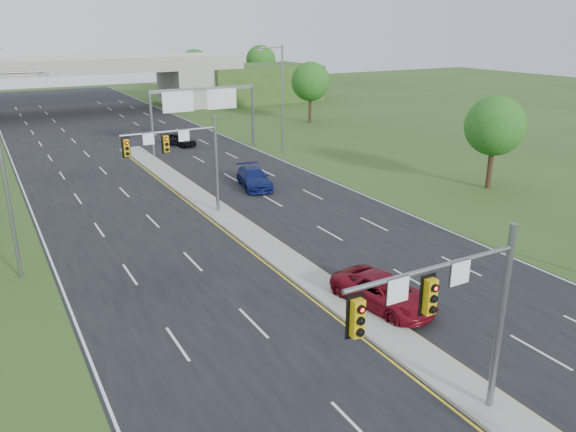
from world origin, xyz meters
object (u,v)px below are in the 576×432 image
(signal_mast_far, at_px, (185,152))
(car_far_a, at_px, (384,292))
(car_far_b, at_px, (254,178))
(overpass, at_px, (78,89))
(car_far_c, at_px, (180,139))
(sign_gantry, at_px, (202,102))
(signal_mast_near, at_px, (456,306))

(signal_mast_far, relative_size, car_far_a, 1.27)
(car_far_b, bearing_deg, overpass, 107.96)
(overpass, bearing_deg, car_far_a, -88.81)
(overpass, bearing_deg, car_far_b, -84.15)
(car_far_b, distance_m, car_far_c, 19.07)
(sign_gantry, height_order, car_far_a, sign_gantry)
(signal_mast_far, height_order, overpass, overpass)
(car_far_c, bearing_deg, sign_gantry, -90.39)
(car_far_b, bearing_deg, signal_mast_far, -135.36)
(car_far_a, bearing_deg, signal_mast_far, 92.94)
(signal_mast_far, height_order, car_far_a, signal_mast_far)
(signal_mast_far, xyz_separation_m, car_far_b, (7.42, 4.74, -3.92))
(car_far_b, bearing_deg, sign_gantry, 96.41)
(signal_mast_near, height_order, car_far_b, signal_mast_near)
(car_far_c, bearing_deg, signal_mast_far, -128.78)
(car_far_b, xyz_separation_m, car_far_c, (0.06, 19.07, -0.07))
(signal_mast_near, distance_m, car_far_c, 49.54)
(sign_gantry, bearing_deg, car_far_a, -97.97)
(sign_gantry, distance_m, car_far_a, 37.66)
(signal_mast_far, bearing_deg, car_far_a, -77.55)
(signal_mast_near, distance_m, signal_mast_far, 25.00)
(car_far_c, bearing_deg, signal_mast_near, -120.04)
(car_far_a, xyz_separation_m, car_far_c, (3.72, 40.85, -0.05))
(car_far_b, bearing_deg, signal_mast_near, -91.91)
(signal_mast_far, xyz_separation_m, overpass, (2.26, 55.07, -1.17))
(signal_mast_far, xyz_separation_m, sign_gantry, (8.95, 19.99, 0.51))
(signal_mast_near, height_order, car_far_c, signal_mast_near)
(signal_mast_near, bearing_deg, signal_mast_far, 90.00)
(signal_mast_near, distance_m, car_far_a, 9.64)
(overpass, height_order, car_far_b, overpass)
(sign_gantry, relative_size, car_far_c, 2.77)
(sign_gantry, bearing_deg, signal_mast_far, -114.11)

